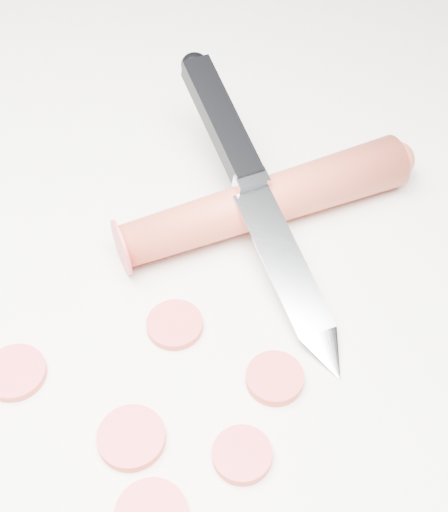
# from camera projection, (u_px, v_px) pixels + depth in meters

# --- Properties ---
(ground) EXTENTS (2.40, 2.40, 0.00)m
(ground) POSITION_uv_depth(u_px,v_px,m) (164.00, 347.00, 0.43)
(ground) COLOR white
(ground) RESTS_ON ground
(carrot) EXTENTS (0.19, 0.14, 0.03)m
(carrot) POSITION_uv_depth(u_px,v_px,m) (265.00, 202.00, 0.48)
(carrot) COLOR #BD3D28
(carrot) RESTS_ON ground
(carrot_slice_0) EXTENTS (0.04, 0.04, 0.01)m
(carrot_slice_0) POSITION_uv_depth(u_px,v_px,m) (15.00, 372.00, 0.41)
(carrot_slice_0) COLOR #DC3C41
(carrot_slice_0) RESTS_ON ground
(carrot_slice_2) EXTENTS (0.04, 0.04, 0.01)m
(carrot_slice_2) POSITION_uv_depth(u_px,v_px,m) (131.00, 438.00, 0.39)
(carrot_slice_2) COLOR #DC3C41
(carrot_slice_2) RESTS_ON ground
(carrot_slice_3) EXTENTS (0.03, 0.03, 0.01)m
(carrot_slice_3) POSITION_uv_depth(u_px,v_px,m) (242.00, 455.00, 0.38)
(carrot_slice_3) COLOR #DC3C41
(carrot_slice_3) RESTS_ON ground
(carrot_slice_4) EXTENTS (0.03, 0.03, 0.01)m
(carrot_slice_4) POSITION_uv_depth(u_px,v_px,m) (275.00, 378.00, 0.41)
(carrot_slice_4) COLOR #DC3C41
(carrot_slice_4) RESTS_ON ground
(carrot_slice_5) EXTENTS (0.03, 0.03, 0.01)m
(carrot_slice_5) POSITION_uv_depth(u_px,v_px,m) (175.00, 325.00, 0.43)
(carrot_slice_5) COLOR #DC3C41
(carrot_slice_5) RESTS_ON ground
(kitchen_knife) EXTENTS (0.15, 0.22, 0.07)m
(kitchen_knife) POSITION_uv_depth(u_px,v_px,m) (260.00, 197.00, 0.45)
(kitchen_knife) COLOR silver
(kitchen_knife) RESTS_ON ground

